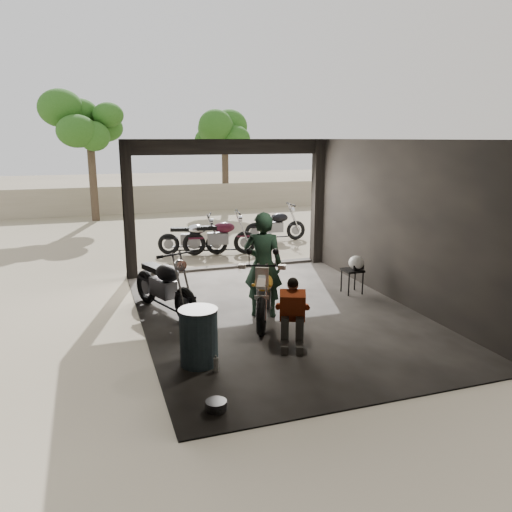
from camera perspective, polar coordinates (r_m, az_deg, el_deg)
ground at (r=9.48m, az=2.49°, el=-6.56°), size 80.00×80.00×0.00m
garage at (r=9.62m, az=1.40°, el=1.67°), size 7.00×7.13×3.20m
boundary_wall at (r=22.69m, az=-10.37°, el=6.48°), size 18.00×0.30×1.20m
tree_left at (r=20.82m, az=-18.61°, el=14.77°), size 2.20×2.20×5.60m
tree_right at (r=23.11m, az=-3.60°, el=14.15°), size 2.20×2.20×5.00m
main_bike at (r=8.90m, az=0.95°, el=-3.80°), size 1.40×1.95×1.20m
left_bike at (r=9.47m, az=-10.45°, el=-2.76°), size 1.39×2.03×1.27m
outside_bike_a at (r=14.14m, az=-7.28°, el=2.44°), size 1.83×1.18×1.15m
outside_bike_b at (r=14.07m, az=-4.18°, el=2.61°), size 1.91×1.03×1.23m
outside_bike_c at (r=15.93m, az=2.24°, el=3.82°), size 1.79×0.81×1.18m
rider at (r=9.04m, az=0.81°, el=-1.06°), size 0.85×0.76×1.95m
mechanic at (r=7.84m, az=4.19°, el=-6.80°), size 0.77×0.88×1.05m
stool at (r=10.68m, az=10.95°, el=-1.89°), size 0.39×0.39×0.54m
helmet at (r=10.60m, az=11.38°, el=-0.76°), size 0.35×0.37×0.30m
oil_drum at (r=7.31m, az=-6.56°, el=-9.26°), size 0.70×0.70×0.85m
sign_post at (r=13.68m, az=8.45°, el=7.08°), size 0.86×0.08×2.59m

